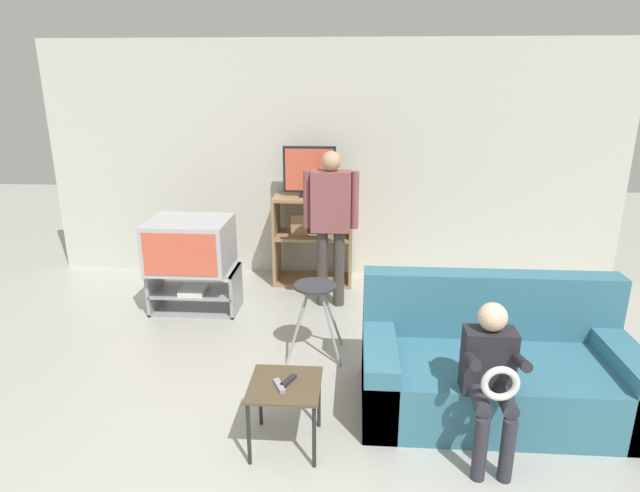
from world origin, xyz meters
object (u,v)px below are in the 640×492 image
couch (495,368)px  person_seated_child (491,372)px  person_standing_adult (331,215)px  television_main (190,244)px  television_flat (309,173)px  tv_stand (196,289)px  media_shelf (313,239)px  folding_stool (315,298)px  snack_table (285,392)px  remote_control_white (279,386)px  remote_control_black (288,381)px

couch → person_seated_child: person_seated_child is taller
person_standing_adult → television_main: bearing=-171.8°
television_flat → couch: (1.48, -2.29, -0.95)m
tv_stand → couch: 2.92m
tv_stand → television_main: television_main is taller
media_shelf → person_seated_child: bearing=-65.8°
tv_stand → television_main: size_ratio=1.11×
folding_stool → media_shelf: bearing=95.2°
television_flat → person_standing_adult: size_ratio=0.36×
media_shelf → television_flat: size_ratio=1.74×
television_flat → couch: bearing=-57.1°
television_main → person_seated_child: (2.39, -1.99, -0.11)m
tv_stand → person_seated_child: size_ratio=0.87×
television_flat → couch: 2.89m
tv_stand → television_flat: television_flat is taller
media_shelf → snack_table: media_shelf is taller
television_flat → folding_stool: bearing=-83.5°
remote_control_white → person_standing_adult: person_standing_adult is taller
television_flat → snack_table: bearing=-88.1°
tv_stand → remote_control_white: 2.31m
snack_table → remote_control_black: 0.07m
television_main → media_shelf: media_shelf is taller
snack_table → couch: bearing=21.0°
person_standing_adult → folding_stool: bearing=-94.1°
tv_stand → snack_table: 2.29m
tv_stand → snack_table: bearing=-59.7°
snack_table → remote_control_white: (-0.03, -0.04, 0.07)m
media_shelf → remote_control_white: 2.86m
remote_control_black → couch: (1.37, 0.52, -0.16)m
snack_table → person_standing_adult: bearing=85.6°
television_flat → person_seated_child: 3.18m
media_shelf → television_flat: 0.73m
snack_table → remote_control_white: 0.08m
remote_control_black → media_shelf: bearing=115.8°
person_seated_child → person_standing_adult: bearing=115.5°
folding_stool → snack_table: size_ratio=1.44×
tv_stand → person_standing_adult: bearing=9.2°
tv_stand → snack_table: snack_table is taller
tv_stand → person_standing_adult: size_ratio=0.54×
television_flat → person_standing_adult: 0.75m
television_flat → person_standing_adult: person_standing_adult is taller
remote_control_white → tv_stand: bearing=93.7°
tv_stand → remote_control_black: size_ratio=5.84×
television_main → person_standing_adult: size_ratio=0.49×
folding_stool → remote_control_white: 1.21m
couch → person_standing_adult: person_standing_adult is taller
television_flat → remote_control_black: bearing=-87.7°
folding_stool → snack_table: bearing=-94.6°
remote_control_black → couch: couch is taller
couch → remote_control_white: bearing=-158.0°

